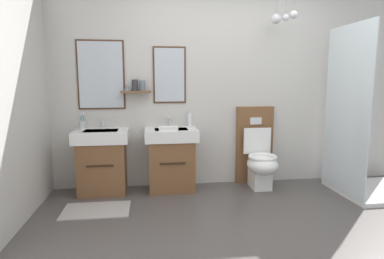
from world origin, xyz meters
name	(u,v)px	position (x,y,z in m)	size (l,w,h in m)	color
ground_plane	(272,245)	(0.00, 0.00, -0.05)	(5.84, 4.63, 0.10)	#4C4744
wall_back	(227,83)	(-0.02, 1.66, 1.30)	(4.64, 0.65, 2.59)	beige
bath_mat	(96,210)	(-1.58, 0.83, 0.01)	(0.68, 0.44, 0.01)	#9E9993
vanity_sink_left	(102,160)	(-1.58, 1.41, 0.40)	(0.63, 0.45, 0.76)	brown
tap_on_left_sink	(103,122)	(-1.58, 1.57, 0.83)	(0.03, 0.13, 0.11)	silver
vanity_sink_right	(171,158)	(-0.75, 1.41, 0.40)	(0.63, 0.45, 0.76)	brown
tap_on_right_sink	(170,121)	(-0.75, 1.57, 0.83)	(0.03, 0.13, 0.11)	silver
toilet	(258,157)	(0.34, 1.40, 0.38)	(0.48, 0.62, 1.00)	brown
toothbrush_cup	(83,124)	(-1.81, 1.56, 0.81)	(0.07, 0.07, 0.20)	silver
soap_dispenser	(189,120)	(-0.51, 1.57, 0.85)	(0.06, 0.06, 0.20)	white
folded_hand_towel	(168,129)	(-0.79, 1.28, 0.78)	(0.22, 0.16, 0.04)	white
shower_tray	(366,160)	(1.49, 0.94, 0.41)	(0.95, 0.86, 1.95)	white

